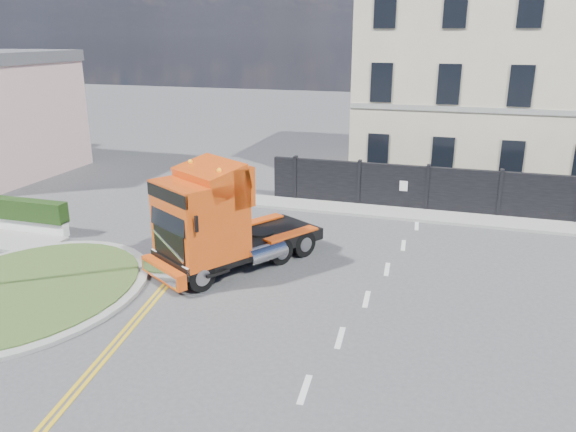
% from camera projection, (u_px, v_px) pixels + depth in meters
% --- Properties ---
extents(ground, '(120.00, 120.00, 0.00)m').
position_uv_depth(ground, '(276.00, 282.00, 17.79)').
color(ground, '#424244').
rests_on(ground, ground).
extents(traffic_island, '(6.80, 6.80, 0.17)m').
position_uv_depth(traffic_island, '(26.00, 290.00, 16.99)').
color(traffic_island, gray).
rests_on(traffic_island, ground).
extents(hoarding_fence, '(18.80, 0.25, 2.00)m').
position_uv_depth(hoarding_fence, '(488.00, 194.00, 23.83)').
color(hoarding_fence, black).
rests_on(hoarding_fence, ground).
extents(georgian_building, '(12.30, 10.30, 12.80)m').
position_uv_depth(georgian_building, '(483.00, 68.00, 29.32)').
color(georgian_building, beige).
rests_on(georgian_building, ground).
extents(pavement_far, '(20.00, 1.60, 0.12)m').
position_uv_depth(pavement_far, '(473.00, 220.00, 23.46)').
color(pavement_far, gray).
rests_on(pavement_far, ground).
extents(truck, '(5.03, 6.25, 3.58)m').
position_uv_depth(truck, '(216.00, 224.00, 18.17)').
color(truck, black).
rests_on(truck, ground).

